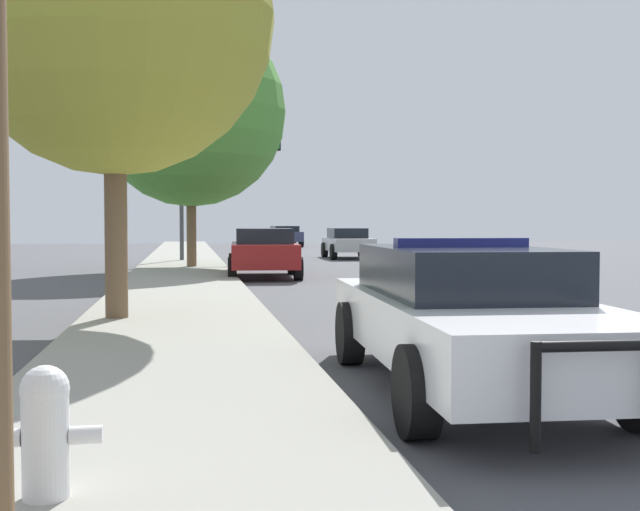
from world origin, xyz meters
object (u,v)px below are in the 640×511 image
(car_background_distant, at_px, (284,235))
(car_background_midblock, at_px, (264,251))
(fire_hydrant, at_px, (45,428))
(traffic_light, at_px, (221,163))
(tree_sidewalk_mid, at_px, (191,111))
(tree_sidewalk_near, at_px, (114,14))
(car_background_oncoming, at_px, (348,242))
(police_car, at_px, (467,313))

(car_background_distant, distance_m, car_background_midblock, 28.92)
(fire_hydrant, xyz_separation_m, car_background_distant, (7.01, 47.39, 0.24))
(fire_hydrant, distance_m, car_background_midblock, 18.98)
(traffic_light, xyz_separation_m, tree_sidewalk_mid, (-1.19, -4.56, 1.37))
(car_background_midblock, bearing_deg, tree_sidewalk_mid, 121.02)
(fire_hydrant, distance_m, tree_sidewalk_near, 9.34)
(fire_hydrant, xyz_separation_m, tree_sidewalk_mid, (0.91, 22.69, 4.78))
(car_background_oncoming, bearing_deg, fire_hydrant, 76.76)
(police_car, xyz_separation_m, traffic_light, (-1.30, 24.38, 3.17))
(traffic_light, bearing_deg, car_background_oncoming, 28.67)
(car_background_midblock, bearing_deg, fire_hydrant, -95.45)
(fire_hydrant, bearing_deg, car_background_oncoming, 75.60)
(fire_hydrant, distance_m, car_background_distant, 47.90)
(fire_hydrant, height_order, tree_sidewalk_near, tree_sidewalk_near)
(tree_sidewalk_near, bearing_deg, traffic_light, 82.72)
(tree_sidewalk_mid, bearing_deg, car_background_oncoming, 48.12)
(fire_hydrant, xyz_separation_m, car_background_oncoming, (7.80, 30.37, 0.21))
(police_car, bearing_deg, tree_sidewalk_near, -53.06)
(car_background_oncoming, xyz_separation_m, tree_sidewalk_mid, (-6.89, -7.68, 4.57))
(police_car, xyz_separation_m, car_background_oncoming, (4.40, 27.50, -0.03))
(tree_sidewalk_near, bearing_deg, car_background_oncoming, 69.79)
(traffic_light, bearing_deg, car_background_midblock, -84.19)
(tree_sidewalk_mid, bearing_deg, police_car, -82.86)
(car_background_oncoming, height_order, tree_sidewalk_mid, tree_sidewalk_mid)
(car_background_distant, height_order, car_background_midblock, car_background_midblock)
(car_background_distant, bearing_deg, car_background_midblock, -100.38)
(police_car, relative_size, traffic_light, 0.99)
(traffic_light, bearing_deg, car_background_distant, 76.30)
(police_car, distance_m, tree_sidewalk_mid, 20.49)
(car_background_distant, relative_size, tree_sidewalk_mid, 0.56)
(traffic_light, distance_m, car_background_distant, 20.97)
(car_background_distant, relative_size, car_background_midblock, 1.05)
(car_background_oncoming, bearing_deg, tree_sidewalk_mid, 49.27)
(car_background_midblock, height_order, car_background_oncoming, car_background_midblock)
(fire_hydrant, relative_size, traffic_light, 0.13)
(fire_hydrant, bearing_deg, tree_sidewalk_near, 92.24)
(car_background_midblock, relative_size, tree_sidewalk_near, 0.62)
(fire_hydrant, distance_m, traffic_light, 27.54)
(car_background_distant, distance_m, tree_sidewalk_mid, 25.84)
(traffic_light, distance_m, car_background_midblock, 9.11)
(fire_hydrant, relative_size, car_background_oncoming, 0.18)
(fire_hydrant, height_order, car_background_distant, car_background_distant)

